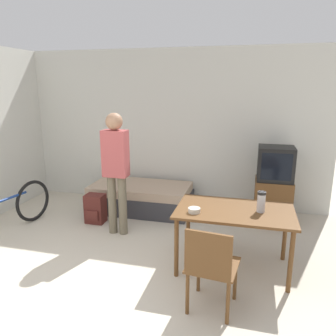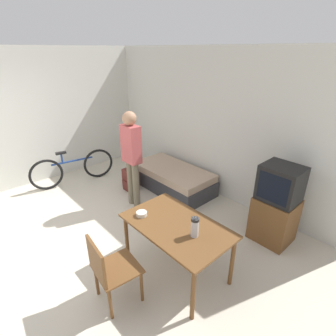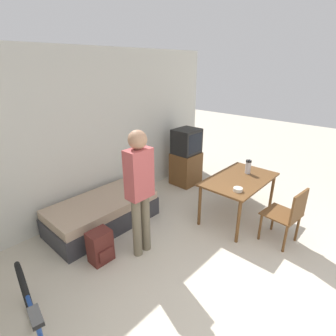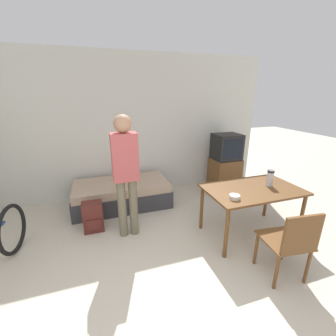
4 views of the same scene
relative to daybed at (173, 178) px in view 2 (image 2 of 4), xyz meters
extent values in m
plane|color=beige|center=(0.20, -2.69, -0.22)|extent=(20.00, 20.00, 0.00)
cube|color=silver|center=(0.20, 0.54, 1.13)|extent=(5.79, 0.06, 2.70)
cube|color=silver|center=(-2.23, -1.09, 1.13)|extent=(0.06, 4.21, 2.70)
cube|color=#333338|center=(0.00, 0.00, -0.07)|extent=(1.71, 0.87, 0.31)
cube|color=tan|center=(0.00, 0.00, 0.16)|extent=(1.65, 0.84, 0.14)
cube|color=brown|center=(2.15, 0.02, 0.12)|extent=(0.55, 0.50, 0.69)
cube|color=black|center=(2.15, 0.02, 0.72)|extent=(0.52, 0.45, 0.51)
cube|color=black|center=(2.15, -0.20, 0.72)|extent=(0.43, 0.01, 0.40)
cube|color=brown|center=(1.65, -1.48, 0.49)|extent=(1.31, 0.80, 0.03)
cylinder|color=brown|center=(1.05, -1.82, 0.13)|extent=(0.05, 0.05, 0.70)
cylinder|color=brown|center=(2.24, -1.82, 0.13)|extent=(0.05, 0.05, 0.70)
cylinder|color=brown|center=(1.05, -1.15, 0.13)|extent=(0.05, 0.05, 0.70)
cylinder|color=brown|center=(2.24, -1.15, 0.13)|extent=(0.05, 0.05, 0.70)
cube|color=brown|center=(1.50, -2.25, 0.22)|extent=(0.51, 0.51, 0.02)
cube|color=brown|center=(1.48, -2.46, 0.44)|extent=(0.42, 0.08, 0.42)
cylinder|color=brown|center=(1.71, -2.08, -0.01)|extent=(0.04, 0.04, 0.43)
cylinder|color=brown|center=(1.33, -2.04, -0.01)|extent=(0.04, 0.04, 0.43)
cylinder|color=brown|center=(1.66, -2.46, -0.01)|extent=(0.04, 0.04, 0.43)
cylinder|color=brown|center=(1.29, -2.41, -0.01)|extent=(0.04, 0.04, 0.43)
torus|color=black|center=(-1.49, -0.85, 0.10)|extent=(0.16, 0.65, 0.65)
torus|color=black|center=(-1.68, -1.91, 0.10)|extent=(0.16, 0.65, 0.65)
cylinder|color=navy|center=(-1.59, -1.38, 0.28)|extent=(0.18, 0.83, 0.04)
cylinder|color=navy|center=(-1.62, -1.57, 0.38)|extent=(0.04, 0.04, 0.20)
cube|color=black|center=(-1.62, -1.57, 0.50)|extent=(0.11, 0.21, 0.04)
cylinder|color=#6B604C|center=(-0.10, -0.95, 0.21)|extent=(0.12, 0.12, 0.86)
cylinder|color=#6B604C|center=(0.06, -0.95, 0.21)|extent=(0.12, 0.12, 0.86)
cube|color=#B24C4C|center=(-0.02, -0.95, 0.96)|extent=(0.34, 0.20, 0.64)
sphere|color=#A87A5B|center=(-0.02, -0.95, 1.40)|extent=(0.23, 0.23, 0.23)
cylinder|color=#B7B7BC|center=(1.92, -1.48, 0.62)|extent=(0.09, 0.09, 0.23)
cylinder|color=black|center=(1.92, -1.48, 0.72)|extent=(0.09, 0.09, 0.03)
cylinder|color=beige|center=(1.22, -1.68, 0.53)|extent=(0.13, 0.13, 0.05)
cube|color=#56231E|center=(-0.51, -0.68, 0.00)|extent=(0.29, 0.22, 0.45)
cube|color=#56231E|center=(-0.51, -0.81, -0.06)|extent=(0.20, 0.03, 0.16)
camera|label=1|loc=(1.78, -5.03, 1.86)|focal=35.00mm
camera|label=2|loc=(3.47, -3.28, 2.41)|focal=28.00mm
camera|label=3|loc=(-1.98, -3.22, 2.23)|focal=28.00mm
camera|label=4|loc=(-0.37, -3.83, 1.77)|focal=24.00mm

